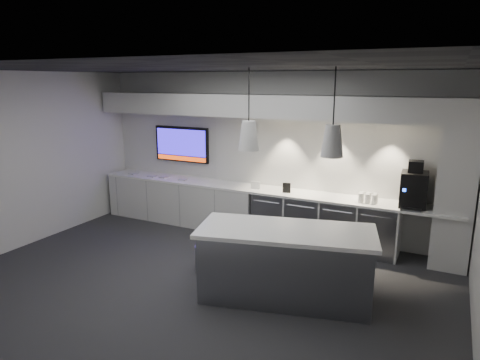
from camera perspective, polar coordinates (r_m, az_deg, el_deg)
The scene contains 27 objects.
floor at distance 6.39m, azimuth -5.44°, elevation -13.33°, with size 7.00×7.00×0.00m, color #29292B.
ceiling at distance 5.72m, azimuth -6.11°, elevation 14.65°, with size 7.00×7.00×0.00m, color black.
wall_back at distance 8.06m, azimuth 3.74°, elevation 3.53°, with size 7.00×7.00×0.00m, color silver.
wall_front at distance 4.08m, azimuth -24.90°, elevation -7.37°, with size 7.00×7.00×0.00m, color silver.
wall_left at distance 8.26m, azimuth -26.80°, elevation 2.37°, with size 7.00×7.00×0.00m, color silver.
back_counter at distance 7.90m, azimuth 2.76°, elevation -1.26°, with size 6.80×0.65×0.04m, color white.
left_base_cabinets at distance 8.84m, azimuth -7.72°, elevation -2.81°, with size 3.30×0.63×0.86m, color silver.
fridge_unit_a at distance 7.93m, azimuth 4.38°, elevation -4.64°, with size 0.60×0.61×0.85m, color gray.
fridge_unit_b at distance 7.73m, azimuth 8.73°, elevation -5.24°, with size 0.60×0.61×0.85m, color gray.
fridge_unit_c at distance 7.58m, azimuth 13.29°, elevation -5.83°, with size 0.60×0.61×0.85m, color gray.
fridge_unit_d at distance 7.47m, azimuth 18.01°, elevation -6.41°, with size 0.60×0.61×0.85m, color gray.
backsplash at distance 7.66m, azimuth 12.01°, elevation 3.14°, with size 4.60×0.03×1.30m, color silver.
soffit at distance 7.68m, azimuth 2.96°, elevation 9.83°, with size 6.90×0.60×0.40m, color silver.
column at distance 7.20m, azimuth 26.88°, elevation -0.67°, with size 0.55×0.55×2.60m, color silver.
wall_tv at distance 8.91m, azimuth -7.76°, elevation 4.75°, with size 1.25×0.07×0.72m.
island at distance 5.77m, azimuth 6.07°, elevation -11.02°, with size 2.45×1.49×0.97m.
bin at distance 6.65m, azimuth -4.80°, elevation -10.33°, with size 0.28×0.28×0.40m, color gray.
coffee_machine at distance 7.24m, azimuth 22.18°, elevation -0.97°, with size 0.42×0.59×0.73m.
sign_black at distance 7.60m, azimuth 6.23°, elevation -1.04°, with size 0.14×0.02×0.18m, color black.
sign_white at distance 7.84m, azimuth 2.07°, elevation -0.68°, with size 0.18×0.02×0.14m, color white.
cup_cluster at distance 7.25m, azimuth 16.71°, elevation -2.32°, with size 0.30×0.19×0.16m, color white, non-canonical shape.
tray_a at distance 9.35m, azimuth -14.05°, elevation 0.84°, with size 0.16×0.16×0.03m, color #AFAFAF.
tray_b at distance 9.03m, azimuth -11.66°, elevation 0.53°, with size 0.16×0.16×0.03m, color #AFAFAF.
tray_c at distance 8.89m, azimuth -10.10°, elevation 0.41°, with size 0.16×0.16×0.03m, color #AFAFAF.
tray_d at distance 8.61m, azimuth -7.63°, elevation 0.08°, with size 0.16×0.16×0.03m, color #AFAFAF.
pendant_left at distance 5.52m, azimuth 1.18°, elevation 5.97°, with size 0.27×0.27×1.08m.
pendant_right at distance 5.15m, azimuth 12.21°, elevation 5.16°, with size 0.27×0.27×1.08m.
Camera 1 is at (3.06, -4.83, 2.85)m, focal length 32.00 mm.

